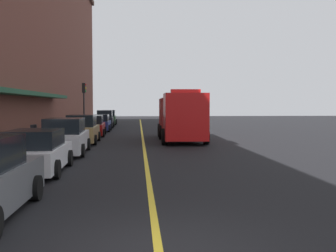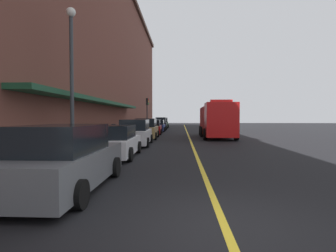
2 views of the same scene
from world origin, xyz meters
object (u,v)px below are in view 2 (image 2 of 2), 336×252
Objects in this scene: parked_car_7 at (163,123)px; parked_car_1 at (115,142)px; parked_car_3 at (147,129)px; traffic_light_near at (147,108)px; parking_meter_2 at (113,130)px; parking_meter_3 at (113,130)px; parked_car_0 at (65,160)px; parked_car_4 at (153,127)px; parked_car_5 at (158,126)px; parking_meter_1 at (114,130)px; street_lamp_left at (72,65)px; parked_car_2 at (136,133)px; fire_truck at (216,121)px; parked_car_6 at (161,124)px; parking_meter_0 at (147,124)px.

parked_car_1 is at bearing 178.28° from parked_car_7.
traffic_light_near is at bearing 6.16° from parked_car_3.
parking_meter_2 is 1.00× the size of parking_meter_3.
parked_car_0 is at bearing 179.83° from parked_car_1.
parked_car_4 reaches higher than parked_car_5.
parking_meter_1 is 17.18m from traffic_light_near.
parked_car_7 is at bearing 87.42° from parking_meter_3.
street_lamp_left is 1.61× the size of traffic_light_near.
parked_car_2 is 1.14× the size of traffic_light_near.
fire_truck reaches higher than parked_car_2.
parking_meter_3 is (-1.36, -30.09, 0.21)m from parked_car_7.
parking_meter_2 is at bearing 83.30° from street_lamp_left.
parked_car_3 is 6.69m from fire_truck.
parking_meter_1 is (-1.49, -17.10, 0.32)m from parked_car_5.
parked_car_3 is 12.03m from street_lamp_left.
parked_car_1 is 3.35× the size of parking_meter_3.
traffic_light_near is (-1.42, 11.34, 2.31)m from parked_car_3.
parked_car_7 is at bearing -0.90° from parked_car_6.
parked_car_1 is 3.35× the size of parking_meter_1.
street_lamp_left reaches higher than parked_car_2.
parked_car_0 is 1.04× the size of parked_car_6.
parked_car_5 is at bearing -5.73° from parking_meter_0.
parked_car_7 is at bearing 86.83° from street_lamp_left.
parked_car_2 is at bearing -1.66° from parked_car_1.
parked_car_4 is 1.01× the size of parked_car_7.
parked_car_3 is 23.95m from parked_car_7.
parked_car_0 is 10.71m from parking_meter_3.
traffic_light_near is at bearing -140.43° from fire_truck.
parked_car_6 reaches higher than parked_car_0.
traffic_light_near reaches higher than parking_meter_2.
parked_car_6 is 1.09× the size of traffic_light_near.
parked_car_5 is 17.16m from parking_meter_1.
parked_car_1 is 22.48m from traffic_light_near.
parked_car_1 is 0.64× the size of street_lamp_left.
parked_car_1 is at bearing 9.39° from street_lamp_left.
street_lamp_left is 22.68m from traffic_light_near.
street_lamp_left is at bearing -91.51° from parking_meter_0.
parked_car_1 is 22.55m from parking_meter_0.
parked_car_4 is 0.71× the size of street_lamp_left.
parked_car_0 is 6.84m from street_lamp_left.
fire_truck is at bearing -19.40° from parked_car_0.
fire_truck is 15.72m from street_lamp_left.
parked_car_4 is at bearing 83.02° from parking_meter_1.
parked_car_1 is at bearing 179.56° from parked_car_5.
parked_car_1 is 5.44m from parked_car_2.
parked_car_4 is 12.11m from parking_meter_2.
parked_car_4 is (-0.01, 11.36, -0.07)m from parked_car_2.
parked_car_1 is 10.97m from parked_car_3.
parked_car_1 is 0.51× the size of fire_truck.
parked_car_5 is 23.07m from street_lamp_left.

